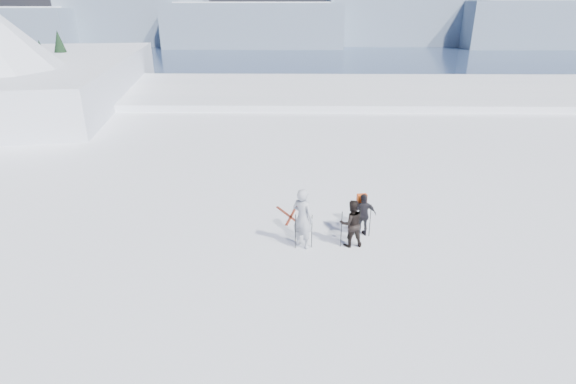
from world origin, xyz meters
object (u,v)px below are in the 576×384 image
skier_dark (351,223)px  skis_loose (290,215)px  skier_grey (303,218)px  skier_pack (363,215)px

skier_dark → skis_loose: bearing=-57.6°
skier_grey → skier_pack: bearing=-122.6°
skier_grey → skis_loose: size_ratio=1.20×
skier_grey → skier_dark: 1.58m
skis_loose → skier_grey: bearing=-79.4°
skier_grey → skier_pack: skier_grey is taller
skis_loose → skier_pack: bearing=-30.9°
skier_dark → skier_grey: bearing=-6.7°
skier_dark → skier_pack: size_ratio=1.06×
skier_pack → skier_grey: bearing=10.1°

